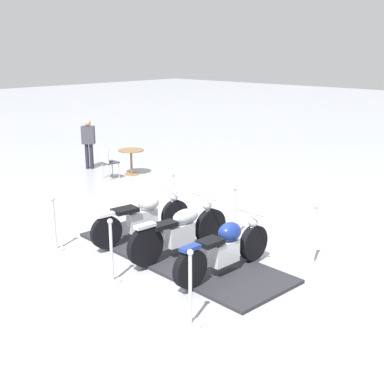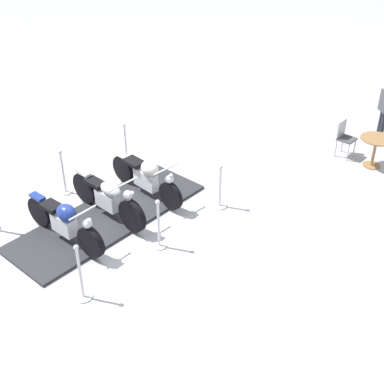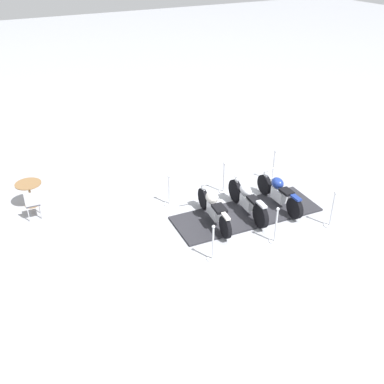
{
  "view_description": "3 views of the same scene",
  "coord_description": "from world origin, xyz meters",
  "views": [
    {
      "loc": [
        -6.2,
        -6.11,
        3.71
      ],
      "look_at": [
        1.64,
        1.23,
        0.67
      ],
      "focal_mm": 47.76,
      "sensor_mm": 36.0,
      "label": 1
    },
    {
      "loc": [
        6.86,
        -6.03,
        6.35
      ],
      "look_at": [
        1.66,
        0.72,
        0.92
      ],
      "focal_mm": 48.53,
      "sensor_mm": 36.0,
      "label": 2
    },
    {
      "loc": [
        -9.11,
        6.67,
        7.24
      ],
      "look_at": [
        0.32,
        1.67,
        1.06
      ],
      "focal_mm": 41.8,
      "sensor_mm": 36.0,
      "label": 3
    }
  ],
  "objects": [
    {
      "name": "stanchion_left_rear",
      "position": [
        -1.36,
        1.96,
        0.37
      ],
      "size": [
        0.29,
        0.29,
        1.07
      ],
      "color": "silver",
      "rests_on": "ground_plane"
    },
    {
      "name": "stanchion_right_front",
      "position": [
        1.36,
        -1.96,
        0.38
      ],
      "size": [
        0.32,
        0.32,
        1.14
      ],
      "color": "silver",
      "rests_on": "ground_plane"
    },
    {
      "name": "motorcycle_chrome",
      "position": [
        0.03,
        -0.0,
        0.52
      ],
      "size": [
        2.24,
        0.68,
        1.03
      ],
      "rotation": [
        0.0,
        0.0,
        -0.1
      ],
      "color": "black",
      "rests_on": "display_platform"
    },
    {
      "name": "stanchion_left_mid",
      "position": [
        -1.48,
        0.1,
        0.4
      ],
      "size": [
        0.28,
        0.28,
        1.09
      ],
      "color": "silver",
      "rests_on": "ground_plane"
    },
    {
      "name": "cafe_chair_near_table",
      "position": [
        2.74,
        5.6,
        0.54
      ],
      "size": [
        0.43,
        0.43,
        0.93
      ],
      "rotation": [
        0.0,
        0.0,
        -0.07
      ],
      "color": "#B7B7BC",
      "rests_on": "ground_plane"
    },
    {
      "name": "stanchion_left_front",
      "position": [
        -1.6,
        -1.77,
        0.36
      ],
      "size": [
        0.34,
        0.34,
        1.13
      ],
      "color": "silver",
      "rests_on": "ground_plane"
    },
    {
      "name": "stanchion_right_mid",
      "position": [
        1.48,
        -0.1,
        0.39
      ],
      "size": [
        0.28,
        0.28,
        1.09
      ],
      "color": "silver",
      "rests_on": "ground_plane"
    },
    {
      "name": "display_platform",
      "position": [
        0.0,
        0.0,
        0.03
      ],
      "size": [
        1.81,
        4.5,
        0.06
      ],
      "primitive_type": "cube",
      "rotation": [
        0.0,
        0.0,
        1.51
      ],
      "color": "#28282D",
      "rests_on": "ground_plane"
    },
    {
      "name": "stanchion_right_rear",
      "position": [
        1.6,
        1.77,
        0.32
      ],
      "size": [
        0.34,
        0.34,
        1.03
      ],
      "color": "silver",
      "rests_on": "ground_plane"
    },
    {
      "name": "ground_plane",
      "position": [
        0.0,
        0.0,
        0.0
      ],
      "size": [
        80.0,
        80.0,
        0.0
      ],
      "primitive_type": "plane",
      "color": "#A8AAB2"
    },
    {
      "name": "cafe_table",
      "position": [
        3.55,
        5.53,
        0.57
      ],
      "size": [
        0.78,
        0.78,
        0.76
      ],
      "color": "olive",
      "rests_on": "ground_plane"
    },
    {
      "name": "motorcycle_navy",
      "position": [
        -0.04,
        -1.1,
        0.5
      ],
      "size": [
        2.21,
        0.61,
        0.94
      ],
      "rotation": [
        0.0,
        0.0,
        -0.04
      ],
      "color": "black",
      "rests_on": "display_platform"
    },
    {
      "name": "bystander_person",
      "position": [
        3.15,
        7.1,
        0.94
      ],
      "size": [
        0.43,
        0.44,
        1.58
      ],
      "rotation": [
        0.0,
        0.0,
        -2.39
      ],
      "color": "#23232D",
      "rests_on": "ground_plane"
    },
    {
      "name": "motorcycle_cream",
      "position": [
        0.11,
        1.1,
        0.53
      ],
      "size": [
        2.25,
        0.67,
        0.94
      ],
      "rotation": [
        0.0,
        0.0,
        -0.13
      ],
      "color": "black",
      "rests_on": "display_platform"
    }
  ]
}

